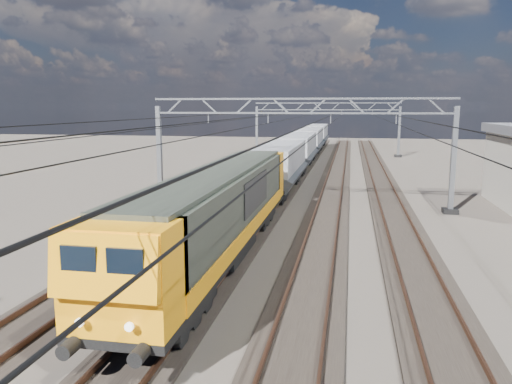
% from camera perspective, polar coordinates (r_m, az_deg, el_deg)
% --- Properties ---
extents(ground, '(160.00, 160.00, 0.00)m').
position_cam_1_polar(ground, '(29.03, 3.97, -3.34)').
color(ground, black).
rests_on(ground, ground).
extents(track_outer_west, '(2.60, 140.00, 0.30)m').
position_cam_1_polar(track_outer_west, '(30.28, -7.39, -2.71)').
color(track_outer_west, black).
rests_on(track_outer_west, ground).
extents(track_loco, '(2.60, 140.00, 0.30)m').
position_cam_1_polar(track_loco, '(29.31, 0.08, -3.05)').
color(track_loco, black).
rests_on(track_loco, ground).
extents(track_inner_east, '(2.60, 140.00, 0.30)m').
position_cam_1_polar(track_inner_east, '(28.85, 7.93, -3.34)').
color(track_inner_east, black).
rests_on(track_inner_east, ground).
extents(track_outer_east, '(2.60, 140.00, 0.30)m').
position_cam_1_polar(track_outer_east, '(28.95, 15.87, -3.58)').
color(track_outer_east, black).
rests_on(track_outer_east, ground).
extents(catenary_gantry_mid, '(19.90, 0.90, 7.11)m').
position_cam_1_polar(catenary_gantry_mid, '(32.37, 4.90, 5.00)').
color(catenary_gantry_mid, gray).
rests_on(catenary_gantry_mid, ground).
extents(catenary_gantry_far, '(19.90, 0.90, 7.11)m').
position_cam_1_polar(catenary_gantry_far, '(68.22, 8.03, 7.40)').
color(catenary_gantry_far, gray).
rests_on(catenary_gantry_far, ground).
extents(overhead_wires, '(12.03, 140.00, 0.53)m').
position_cam_1_polar(overhead_wires, '(36.25, 5.59, 8.41)').
color(overhead_wires, black).
rests_on(overhead_wires, ground).
extents(locomotive, '(2.76, 21.10, 3.62)m').
position_cam_1_polar(locomotive, '(20.96, -4.09, -1.92)').
color(locomotive, black).
rests_on(locomotive, ground).
extents(hopper_wagon_lead, '(3.38, 13.00, 3.25)m').
position_cam_1_polar(hopper_wagon_lead, '(38.15, 2.71, 3.21)').
color(hopper_wagon_lead, black).
rests_on(hopper_wagon_lead, ground).
extents(hopper_wagon_mid, '(3.38, 13.00, 3.25)m').
position_cam_1_polar(hopper_wagon_mid, '(52.18, 4.90, 4.93)').
color(hopper_wagon_mid, black).
rests_on(hopper_wagon_mid, ground).
extents(hopper_wagon_third, '(3.38, 13.00, 3.25)m').
position_cam_1_polar(hopper_wagon_third, '(66.29, 6.17, 5.92)').
color(hopper_wagon_third, black).
rests_on(hopper_wagon_third, ground).
extents(hopper_wagon_fourth, '(3.38, 13.00, 3.25)m').
position_cam_1_polar(hopper_wagon_fourth, '(80.43, 6.99, 6.56)').
color(hopper_wagon_fourth, black).
rests_on(hopper_wagon_fourth, ground).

